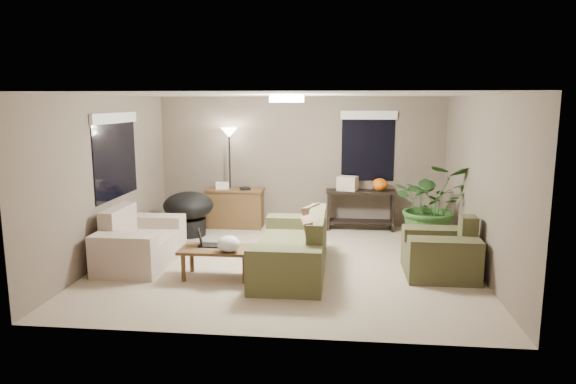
# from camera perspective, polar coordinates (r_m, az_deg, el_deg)

# --- Properties ---
(room_shell) EXTENTS (5.50, 5.50, 5.50)m
(room_shell) POSITION_cam_1_polar(r_m,az_deg,el_deg) (7.54, -0.16, 1.23)
(room_shell) COLOR tan
(room_shell) RESTS_ON ground
(main_sofa) EXTENTS (0.95, 2.20, 0.85)m
(main_sofa) POSITION_cam_1_polar(r_m,az_deg,el_deg) (7.39, 0.71, -6.56)
(main_sofa) COLOR #4E4E2F
(main_sofa) RESTS_ON ground
(throw_pillows) EXTENTS (0.38, 1.39, 0.47)m
(throw_pillows) POSITION_cam_1_polar(r_m,az_deg,el_deg) (7.28, 2.72, -3.92)
(throw_pillows) COLOR #8C7251
(throw_pillows) RESTS_ON main_sofa
(loveseat) EXTENTS (0.90, 1.60, 0.85)m
(loveseat) POSITION_cam_1_polar(r_m,az_deg,el_deg) (8.04, -16.21, -5.56)
(loveseat) COLOR beige
(loveseat) RESTS_ON ground
(armchair) EXTENTS (0.95, 1.00, 0.85)m
(armchair) POSITION_cam_1_polar(r_m,az_deg,el_deg) (7.53, 16.63, -6.64)
(armchair) COLOR brown
(armchair) RESTS_ON ground
(coffee_table) EXTENTS (1.00, 0.55, 0.42)m
(coffee_table) POSITION_cam_1_polar(r_m,az_deg,el_deg) (7.16, -7.89, -6.66)
(coffee_table) COLOR brown
(coffee_table) RESTS_ON ground
(laptop) EXTENTS (0.39, 0.24, 0.24)m
(laptop) POSITION_cam_1_polar(r_m,az_deg,el_deg) (7.26, -9.02, -5.45)
(laptop) COLOR black
(laptop) RESTS_ON coffee_table
(plastic_bag) EXTENTS (0.36, 0.33, 0.22)m
(plastic_bag) POSITION_cam_1_polar(r_m,az_deg,el_deg) (6.93, -6.61, -5.74)
(plastic_bag) COLOR white
(plastic_bag) RESTS_ON coffee_table
(desk) EXTENTS (1.10, 0.50, 0.75)m
(desk) POSITION_cam_1_polar(r_m,az_deg,el_deg) (9.96, -5.85, -1.76)
(desk) COLOR brown
(desk) RESTS_ON ground
(desk_papers) EXTENTS (0.72, 0.31, 0.12)m
(desk_papers) POSITION_cam_1_polar(r_m,az_deg,el_deg) (9.91, -6.79, 0.65)
(desk_papers) COLOR silver
(desk_papers) RESTS_ON desk
(console_table) EXTENTS (1.30, 0.40, 0.75)m
(console_table) POSITION_cam_1_polar(r_m,az_deg,el_deg) (9.82, 8.04, -1.63)
(console_table) COLOR black
(console_table) RESTS_ON ground
(pumpkin) EXTENTS (0.34, 0.34, 0.24)m
(pumpkin) POSITION_cam_1_polar(r_m,az_deg,el_deg) (9.76, 10.15, 0.82)
(pumpkin) COLOR orange
(pumpkin) RESTS_ON console_table
(cardboard_box) EXTENTS (0.42, 0.36, 0.26)m
(cardboard_box) POSITION_cam_1_polar(r_m,az_deg,el_deg) (9.73, 6.63, 0.96)
(cardboard_box) COLOR beige
(cardboard_box) RESTS_ON console_table
(papasan_chair) EXTENTS (0.97, 0.97, 0.80)m
(papasan_chair) POSITION_cam_1_polar(r_m,az_deg,el_deg) (9.46, -11.00, -1.99)
(papasan_chair) COLOR black
(papasan_chair) RESTS_ON ground
(floor_lamp) EXTENTS (0.32, 0.32, 1.91)m
(floor_lamp) POSITION_cam_1_polar(r_m,az_deg,el_deg) (9.92, -6.54, 5.30)
(floor_lamp) COLOR black
(floor_lamp) RESTS_ON ground
(ceiling_fixture) EXTENTS (0.50, 0.50, 0.10)m
(ceiling_fixture) POSITION_cam_1_polar(r_m,az_deg,el_deg) (7.45, -0.16, 10.31)
(ceiling_fixture) COLOR white
(ceiling_fixture) RESTS_ON room_shell
(houseplant) EXTENTS (1.28, 1.42, 1.11)m
(houseplant) POSITION_cam_1_polar(r_m,az_deg,el_deg) (8.89, 15.64, -2.36)
(houseplant) COLOR #2D5923
(houseplant) RESTS_ON ground
(cat_scratching_post) EXTENTS (0.32, 0.32, 0.50)m
(cat_scratching_post) POSITION_cam_1_polar(r_m,az_deg,el_deg) (8.00, 16.86, -6.30)
(cat_scratching_post) COLOR tan
(cat_scratching_post) RESTS_ON ground
(window_left) EXTENTS (0.05, 1.56, 1.33)m
(window_left) POSITION_cam_1_polar(r_m,az_deg,el_deg) (8.50, -18.63, 5.33)
(window_left) COLOR black
(window_left) RESTS_ON room_shell
(window_back) EXTENTS (1.06, 0.05, 1.33)m
(window_back) POSITION_cam_1_polar(r_m,az_deg,el_deg) (9.92, 8.91, 6.34)
(window_back) COLOR black
(window_back) RESTS_ON room_shell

